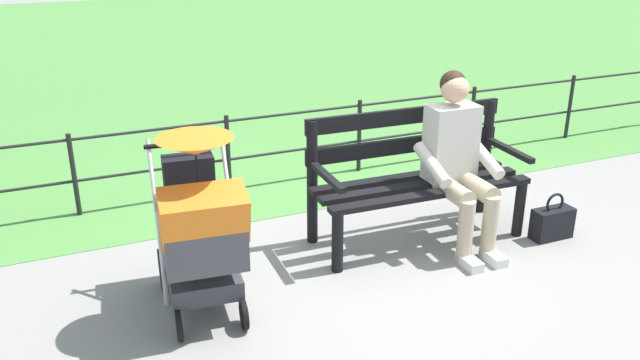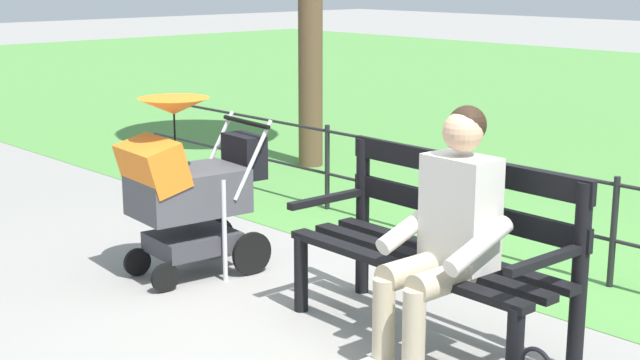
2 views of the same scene
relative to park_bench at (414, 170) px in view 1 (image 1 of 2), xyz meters
The scene contains 7 objects.
ground_plane 0.67m from the park_bench, 15.81° to the left, with size 60.00×60.00×0.00m, color gray.
grass_lawn 8.71m from the park_bench, 87.32° to the right, with size 40.00×16.00×0.01m, color #518E42.
park_bench is the anchor object (origin of this frame).
person_on_bench 0.35m from the park_bench, 135.14° to the left, with size 0.54×0.74×1.28m.
stroller 1.76m from the park_bench, 13.15° to the left, with size 0.58×0.93×1.15m.
handbag 1.13m from the park_bench, 153.07° to the left, with size 0.32×0.14×0.37m.
park_fence 1.38m from the park_bench, 94.08° to the right, with size 8.96×0.04×0.70m.
Camera 1 is at (2.05, 3.81, 2.29)m, focal length 36.99 mm.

